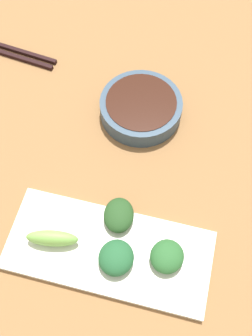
{
  "coord_description": "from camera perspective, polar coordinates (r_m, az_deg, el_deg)",
  "views": [
    {
      "loc": [
        0.29,
        0.08,
        0.62
      ],
      "look_at": [
        -0.01,
        0.01,
        0.05
      ],
      "focal_mm": 42.69,
      "sensor_mm": 36.0,
      "label": 1
    }
  ],
  "objects": [
    {
      "name": "broccoli_stalk_0",
      "position": [
        0.61,
        -10.5,
        -9.84
      ],
      "size": [
        0.04,
        0.08,
        0.03
      ],
      "primitive_type": "ellipsoid",
      "rotation": [
        0.0,
        0.0,
        0.19
      ],
      "color": "#79B54F",
      "rests_on": "serving_plate"
    },
    {
      "name": "sauce_bowl",
      "position": [
        0.73,
        2.08,
        8.71
      ],
      "size": [
        0.15,
        0.15,
        0.04
      ],
      "color": "#304558",
      "rests_on": "tabletop"
    },
    {
      "name": "serving_plate",
      "position": [
        0.62,
        -2.45,
        -11.67
      ],
      "size": [
        0.13,
        0.31,
        0.01
      ],
      "primitive_type": "cube",
      "color": "silver",
      "rests_on": "tabletop"
    },
    {
      "name": "chopsticks",
      "position": [
        0.87,
        -17.19,
        15.87
      ],
      "size": [
        0.05,
        0.23,
        0.01
      ],
      "rotation": [
        0.0,
        0.0,
        -0.12
      ],
      "color": "black",
      "rests_on": "tabletop"
    },
    {
      "name": "broccoli_leafy_2",
      "position": [
        0.6,
        -1.42,
        -12.68
      ],
      "size": [
        0.06,
        0.05,
        0.03
      ],
      "primitive_type": "ellipsoid",
      "rotation": [
        0.0,
        0.0,
        -0.05
      ],
      "color": "#20552E",
      "rests_on": "serving_plate"
    },
    {
      "name": "broccoli_leafy_3",
      "position": [
        0.62,
        -1.04,
        -6.74
      ],
      "size": [
        0.07,
        0.06,
        0.03
      ],
      "primitive_type": "ellipsoid",
      "rotation": [
        0.0,
        0.0,
        0.18
      ],
      "color": "#21441E",
      "rests_on": "serving_plate"
    },
    {
      "name": "broccoli_leafy_1",
      "position": [
        0.6,
        5.87,
        -12.45
      ],
      "size": [
        0.06,
        0.06,
        0.03
      ],
      "primitive_type": "ellipsoid",
      "rotation": [
        0.0,
        0.0,
        -0.26
      ],
      "color": "#275B2A",
      "rests_on": "serving_plate"
    },
    {
      "name": "tabletop",
      "position": [
        0.68,
        -0.57,
        -1.91
      ],
      "size": [
        2.1,
        2.1,
        0.02
      ],
      "primitive_type": "cube",
      "color": "olive",
      "rests_on": "ground"
    }
  ]
}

